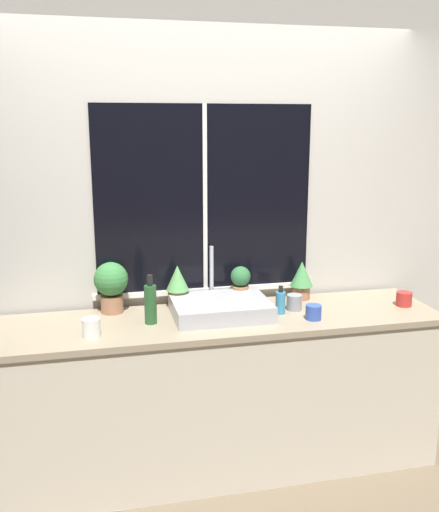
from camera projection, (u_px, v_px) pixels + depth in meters
ground_plane at (229, 495)px, 3.08m from camera, size 14.00×14.00×0.00m
wall_back at (204, 227)px, 3.39m from camera, size 8.00×0.09×2.70m
counter at (217, 393)px, 3.25m from camera, size 2.52×0.61×0.91m
sink at (220, 307)px, 3.18m from camera, size 0.53×0.46×0.35m
potted_plant_far_left at (111, 284)px, 3.20m from camera, size 0.19×0.19×0.29m
potted_plant_center_left at (178, 285)px, 3.29m from camera, size 0.13×0.13×0.25m
potted_plant_center_right at (241, 284)px, 3.38m from camera, size 0.12×0.12×0.23m
potted_plant_far_right at (302, 278)px, 3.46m from camera, size 0.14×0.14×0.23m
soap_bottle at (280, 302)px, 3.20m from camera, size 0.05×0.05×0.16m
bottle_tall at (150, 303)px, 3.04m from camera, size 0.07×0.07×0.27m
mug_grey at (294, 302)px, 3.27m from camera, size 0.09×0.09×0.09m
mug_red at (404, 299)px, 3.35m from camera, size 0.09×0.09×0.08m
mug_white at (91, 328)px, 2.86m from camera, size 0.09×0.09×0.10m
mug_blue at (313, 312)px, 3.11m from camera, size 0.09×0.09×0.08m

